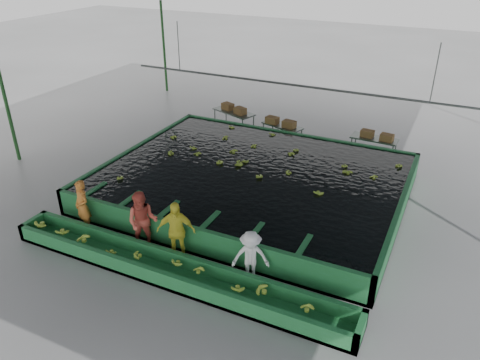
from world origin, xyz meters
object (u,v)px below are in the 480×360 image
at_px(worker_a, 82,206).
at_px(worker_c, 176,231).
at_px(worker_b, 143,221).
at_px(box_stack_right, 376,139).
at_px(packing_table_left, 234,121).
at_px(box_stack_left, 234,112).
at_px(packing_table_right, 373,147).
at_px(box_stack_mid, 280,125).
at_px(flotation_tank, 253,182).
at_px(sorting_trough, 172,270).
at_px(worker_d, 251,257).
at_px(packing_table_mid, 282,134).

relative_size(worker_a, worker_c, 0.93).
height_order(worker_b, box_stack_right, worker_b).
height_order(packing_table_left, box_stack_right, box_stack_right).
xyz_separation_m(packing_table_left, box_stack_left, (0.02, -0.05, 0.47)).
bearing_deg(box_stack_left, worker_c, -72.72).
distance_m(packing_table_right, box_stack_left, 6.43).
height_order(worker_a, box_stack_mid, worker_a).
relative_size(packing_table_right, box_stack_mid, 1.32).
relative_size(flotation_tank, packing_table_right, 5.46).
distance_m(packing_table_left, box_stack_right, 6.53).
bearing_deg(sorting_trough, box_stack_mid, 94.71).
distance_m(box_stack_left, box_stack_right, 6.50).
xyz_separation_m(sorting_trough, worker_c, (-0.34, 0.80, 0.65)).
height_order(worker_b, worker_d, worker_b).
bearing_deg(worker_b, packing_table_right, 40.49).
bearing_deg(packing_table_right, worker_c, -110.54).
bearing_deg(worker_d, packing_table_mid, 81.33).
relative_size(worker_c, worker_d, 1.20).
distance_m(worker_c, packing_table_mid, 9.07).
bearing_deg(flotation_tank, box_stack_right, 56.71).
height_order(worker_c, box_stack_left, worker_c).
bearing_deg(packing_table_mid, sorting_trough, -85.65).
bearing_deg(packing_table_left, sorting_trough, -72.22).
bearing_deg(worker_c, box_stack_right, 44.80).
height_order(packing_table_left, packing_table_mid, packing_table_left).
bearing_deg(box_stack_left, worker_a, -92.30).
height_order(worker_d, packing_table_mid, worker_d).
relative_size(flotation_tank, box_stack_right, 7.71).
relative_size(worker_d, box_stack_left, 1.09).
bearing_deg(worker_b, sorting_trough, -52.31).
bearing_deg(flotation_tank, worker_b, -108.51).
relative_size(worker_a, packing_table_mid, 0.92).
bearing_deg(worker_c, worker_b, 155.95).
bearing_deg(worker_a, sorting_trough, 6.94).
xyz_separation_m(flotation_tank, packing_table_right, (3.13, 4.96, -0.03)).
xyz_separation_m(worker_a, box_stack_mid, (2.85, 8.96, -0.01)).
distance_m(worker_a, worker_b, 2.21).
relative_size(flotation_tank, box_stack_mid, 7.24).
bearing_deg(sorting_trough, packing_table_mid, 94.35).
distance_m(worker_d, packing_table_left, 10.81).
xyz_separation_m(flotation_tank, box_stack_mid, (-0.80, 4.66, 0.37)).
height_order(flotation_tank, box_stack_mid, box_stack_mid).
relative_size(flotation_tank, packing_table_mid, 5.54).
xyz_separation_m(worker_d, packing_table_right, (1.24, 9.26, -0.33)).
bearing_deg(sorting_trough, box_stack_right, 72.15).
bearing_deg(box_stack_mid, packing_table_right, 4.38).
height_order(sorting_trough, packing_table_left, packing_table_left).
bearing_deg(worker_a, flotation_tank, 68.96).
height_order(worker_c, box_stack_right, worker_c).
relative_size(worker_a, box_stack_left, 1.22).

